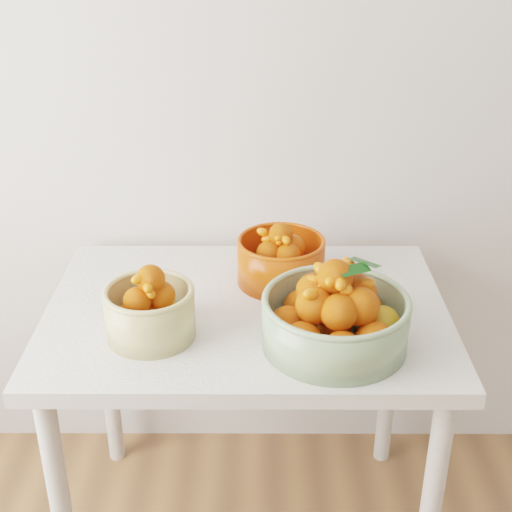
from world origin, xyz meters
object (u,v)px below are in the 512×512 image
object	(u,v)px
bowl_cream	(150,310)
bowl_green	(336,316)
table	(247,339)
bowl_orange	(281,259)

from	to	relation	value
bowl_cream	bowl_green	world-z (taller)	bowl_green
table	bowl_orange	bearing A→B (deg)	56.31
table	bowl_orange	size ratio (longest dim) A/B	3.55
bowl_cream	bowl_green	size ratio (longest dim) A/B	0.64
table	bowl_cream	world-z (taller)	bowl_cream
bowl_cream	bowl_orange	bearing A→B (deg)	40.42
bowl_orange	bowl_cream	bearing A→B (deg)	-139.58
table	bowl_green	bearing A→B (deg)	-39.15
bowl_green	bowl_orange	bearing A→B (deg)	110.80
bowl_orange	table	bearing A→B (deg)	-123.69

